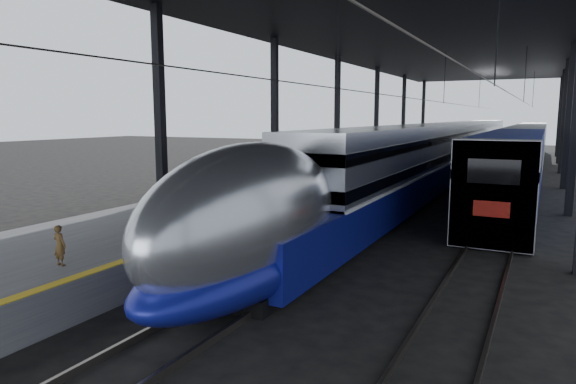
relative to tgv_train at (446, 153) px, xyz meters
The scene contains 8 objects.
ground 26.80m from the tgv_train, 94.29° to the right, with size 160.00×160.00×0.00m, color black.
platform 8.75m from the tgv_train, 129.56° to the right, with size 6.00×80.00×1.00m, color #4C4C4F.
yellow_strip 7.24m from the tgv_train, 112.07° to the right, with size 0.30×80.00×0.01m, color gold.
rails 7.34m from the tgv_train, 69.42° to the right, with size 6.52×80.00×0.16m.
canopy 9.81m from the tgv_train, 90.86° to the right, with size 18.00×75.00×9.47m.
tgv_train is the anchor object (origin of this frame).
second_train 8.65m from the tgv_train, 54.71° to the left, with size 2.75×56.05×3.79m.
child 30.35m from the tgv_train, 97.14° to the right, with size 0.36×0.24×0.99m, color #4E371A.
Camera 1 is at (8.51, -11.68, 4.56)m, focal length 32.00 mm.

